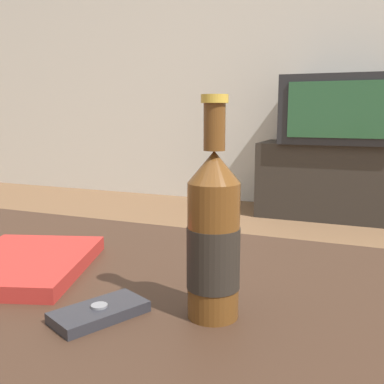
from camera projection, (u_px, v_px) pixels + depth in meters
back_wall at (320, 30)px, 3.26m from camera, size 8.00×0.05×2.60m
coffee_table at (52, 333)px, 0.66m from camera, size 1.07×0.81×0.46m
tv_stand at (338, 180)px, 3.08m from camera, size 1.05×0.48×0.51m
television at (342, 110)px, 2.99m from camera, size 0.75×0.56×0.44m
beer_bottle at (213, 238)px, 0.55m from camera, size 0.07×0.07×0.28m
cell_phone at (99, 312)px, 0.56m from camera, size 0.10×0.13×0.02m
table_book at (24, 264)px, 0.73m from camera, size 0.26×0.30×0.02m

